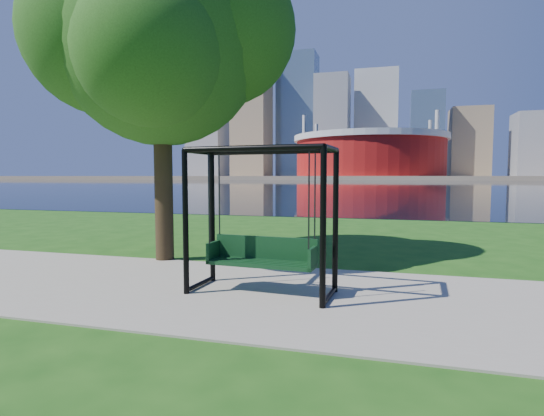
% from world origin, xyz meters
% --- Properties ---
extents(ground, '(900.00, 900.00, 0.00)m').
position_xyz_m(ground, '(0.00, 0.00, 0.00)').
color(ground, '#1E5114').
rests_on(ground, ground).
extents(path, '(120.00, 4.00, 0.03)m').
position_xyz_m(path, '(0.00, -0.50, 0.01)').
color(path, '#9E937F').
rests_on(path, ground).
extents(river, '(900.00, 180.00, 0.02)m').
position_xyz_m(river, '(0.00, 102.00, 0.01)').
color(river, black).
rests_on(river, ground).
extents(far_bank, '(900.00, 228.00, 2.00)m').
position_xyz_m(far_bank, '(0.00, 306.00, 1.00)').
color(far_bank, '#937F60').
rests_on(far_bank, ground).
extents(stadium, '(83.00, 83.00, 32.00)m').
position_xyz_m(stadium, '(-10.00, 235.00, 14.23)').
color(stadium, maroon).
rests_on(stadium, far_bank).
extents(skyline, '(392.00, 66.00, 96.50)m').
position_xyz_m(skyline, '(-4.27, 319.39, 35.89)').
color(skyline, gray).
rests_on(skyline, far_bank).
extents(swing, '(2.32, 1.13, 2.31)m').
position_xyz_m(swing, '(-0.32, -0.47, 1.12)').
color(swing, black).
rests_on(swing, ground).
extents(park_tree, '(5.59, 5.05, 6.94)m').
position_xyz_m(park_tree, '(-3.23, 1.58, 4.82)').
color(park_tree, black).
rests_on(park_tree, ground).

